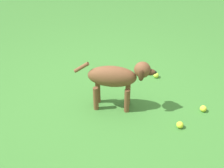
# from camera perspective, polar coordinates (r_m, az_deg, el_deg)

# --- Properties ---
(ground) EXTENTS (14.00, 14.00, 0.00)m
(ground) POSITION_cam_1_polar(r_m,az_deg,el_deg) (2.80, -2.09, -4.36)
(ground) COLOR #38722D
(dog) EXTENTS (0.42, 0.73, 0.54)m
(dog) POSITION_cam_1_polar(r_m,az_deg,el_deg) (2.56, 1.04, 1.41)
(dog) COLOR brown
(dog) RESTS_ON ground
(tennis_ball_0) EXTENTS (0.07, 0.07, 0.07)m
(tennis_ball_0) POSITION_cam_1_polar(r_m,az_deg,el_deg) (2.57, 14.49, -8.56)
(tennis_ball_0) COLOR #C8D830
(tennis_ball_0) RESTS_ON ground
(tennis_ball_1) EXTENTS (0.07, 0.07, 0.07)m
(tennis_ball_1) POSITION_cam_1_polar(r_m,az_deg,el_deg) (3.27, 9.52, 1.90)
(tennis_ball_1) COLOR #C0E23E
(tennis_ball_1) RESTS_ON ground
(tennis_ball_2) EXTENTS (0.07, 0.07, 0.07)m
(tennis_ball_2) POSITION_cam_1_polar(r_m,az_deg,el_deg) (2.84, 19.16, -5.06)
(tennis_ball_2) COLOR yellow
(tennis_ball_2) RESTS_ON ground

